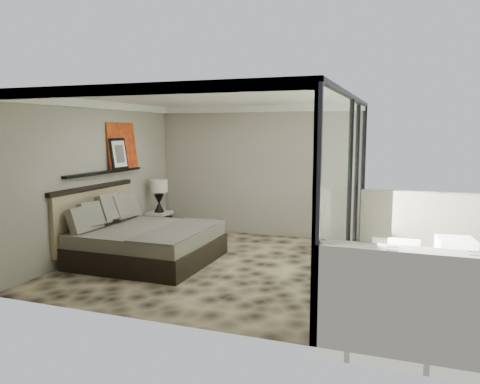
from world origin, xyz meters
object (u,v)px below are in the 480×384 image
(table_lamp, at_px, (159,191))
(lounger, at_px, (396,274))
(nightstand, at_px, (159,225))
(bed, at_px, (142,241))
(ottoman, at_px, (455,255))

(table_lamp, relative_size, lounger, 0.47)
(nightstand, relative_size, table_lamp, 0.66)
(bed, relative_size, table_lamp, 3.15)
(table_lamp, bearing_deg, ottoman, -6.86)
(bed, bearing_deg, lounger, 1.36)
(bed, relative_size, lounger, 1.49)
(nightstand, xyz_separation_m, ottoman, (5.84, -0.75, 0.05))
(nightstand, bearing_deg, ottoman, -17.60)
(ottoman, xyz_separation_m, lounger, (-0.87, -1.05, -0.10))
(table_lamp, xyz_separation_m, lounger, (4.93, -1.75, -0.79))
(lounger, bearing_deg, nightstand, 157.34)
(nightstand, distance_m, ottoman, 5.88)
(nightstand, height_order, table_lamp, table_lamp)
(ottoman, height_order, lounger, lounger)
(bed, bearing_deg, ottoman, 12.73)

